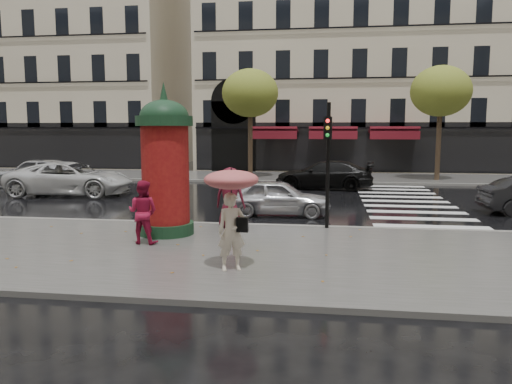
% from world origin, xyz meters
% --- Properties ---
extents(ground, '(160.00, 160.00, 0.00)m').
position_xyz_m(ground, '(0.00, 0.00, 0.00)').
color(ground, black).
rests_on(ground, ground).
extents(near_sidewalk, '(90.00, 7.00, 0.12)m').
position_xyz_m(near_sidewalk, '(0.00, -0.50, 0.06)').
color(near_sidewalk, '#474744').
rests_on(near_sidewalk, ground).
extents(far_sidewalk, '(90.00, 6.00, 0.12)m').
position_xyz_m(far_sidewalk, '(0.00, 19.00, 0.06)').
color(far_sidewalk, '#474744').
rests_on(far_sidewalk, ground).
extents(near_kerb, '(90.00, 0.25, 0.14)m').
position_xyz_m(near_kerb, '(0.00, 3.00, 0.07)').
color(near_kerb, slate).
rests_on(near_kerb, ground).
extents(far_kerb, '(90.00, 0.25, 0.14)m').
position_xyz_m(far_kerb, '(0.00, 16.00, 0.07)').
color(far_kerb, slate).
rests_on(far_kerb, ground).
extents(zebra_crossing, '(3.60, 11.75, 0.01)m').
position_xyz_m(zebra_crossing, '(6.00, 9.60, 0.01)').
color(zebra_crossing, silver).
rests_on(zebra_crossing, ground).
extents(bldg_far_corner, '(26.00, 14.00, 22.90)m').
position_xyz_m(bldg_far_corner, '(6.00, 30.00, 11.31)').
color(bldg_far_corner, '#B7A88C').
rests_on(bldg_far_corner, ground).
extents(bldg_far_left, '(24.00, 14.00, 22.90)m').
position_xyz_m(bldg_far_left, '(-22.00, 30.00, 11.31)').
color(bldg_far_left, '#B7A88C').
rests_on(bldg_far_left, ground).
extents(tree_far_left, '(3.40, 3.40, 6.64)m').
position_xyz_m(tree_far_left, '(-2.00, 18.00, 5.17)').
color(tree_far_left, '#38281C').
rests_on(tree_far_left, ground).
extents(tree_far_right, '(3.40, 3.40, 6.64)m').
position_xyz_m(tree_far_right, '(9.00, 18.00, 5.17)').
color(tree_far_right, '#38281C').
rests_on(tree_far_right, ground).
extents(woman_umbrella, '(1.14, 1.14, 2.19)m').
position_xyz_m(woman_umbrella, '(0.76, -2.03, 1.56)').
color(woman_umbrella, beige).
rests_on(woman_umbrella, near_sidewalk).
extents(woman_red, '(0.86, 0.70, 1.65)m').
position_xyz_m(woman_red, '(-1.98, 0.04, 0.94)').
color(woman_red, maroon).
rests_on(woman_red, near_sidewalk).
extents(man_burgundy, '(0.92, 0.63, 1.82)m').
position_xyz_m(man_burgundy, '(-0.15, 2.40, 1.03)').
color(man_burgundy, '#56111F').
rests_on(man_burgundy, near_sidewalk).
extents(morris_column, '(1.57, 1.57, 4.24)m').
position_xyz_m(morris_column, '(-1.76, 1.26, 2.15)').
color(morris_column, '#13331C').
rests_on(morris_column, near_sidewalk).
extents(traffic_light, '(0.25, 0.35, 3.72)m').
position_xyz_m(traffic_light, '(2.72, 2.73, 2.38)').
color(traffic_light, black).
rests_on(traffic_light, near_sidewalk).
extents(car_silver, '(3.86, 1.65, 1.30)m').
position_xyz_m(car_silver, '(0.96, 5.40, 0.65)').
color(car_silver, silver).
rests_on(car_silver, ground).
extents(car_white, '(5.78, 2.99, 1.56)m').
position_xyz_m(car_white, '(-9.04, 9.32, 0.78)').
color(car_white, silver).
rests_on(car_white, ground).
extents(car_black, '(5.12, 2.43, 1.44)m').
position_xyz_m(car_black, '(2.52, 13.56, 0.72)').
color(car_black, black).
rests_on(car_black, ground).
extents(car_far_silver, '(4.79, 2.28, 1.58)m').
position_xyz_m(car_far_silver, '(-12.38, 12.04, 0.79)').
color(car_far_silver, '#B7B7BC').
rests_on(car_far_silver, ground).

